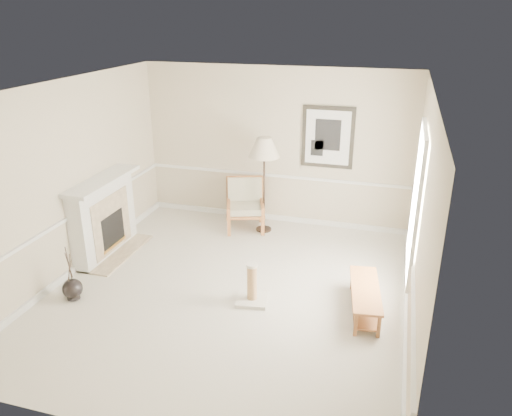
{
  "coord_description": "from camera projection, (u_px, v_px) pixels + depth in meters",
  "views": [
    {
      "loc": [
        2.14,
        -5.91,
        3.82
      ],
      "look_at": [
        0.22,
        0.7,
        1.05
      ],
      "focal_mm": 35.0,
      "sensor_mm": 36.0,
      "label": 1
    }
  ],
  "objects": [
    {
      "name": "floor_lamp",
      "position": [
        264.0,
        150.0,
        8.66
      ],
      "size": [
        0.57,
        0.57,
        1.75
      ],
      "rotation": [
        0.0,
        0.0,
        0.04
      ],
      "color": "black",
      "rests_on": "ground"
    },
    {
      "name": "bench",
      "position": [
        365.0,
        296.0,
        6.67
      ],
      "size": [
        0.54,
        1.28,
        0.35
      ],
      "rotation": [
        0.0,
        0.0,
        0.14
      ],
      "color": "#A16933",
      "rests_on": "ground"
    },
    {
      "name": "fireplace",
      "position": [
        104.0,
        217.0,
        8.15
      ],
      "size": [
        0.64,
        1.64,
        1.31
      ],
      "color": "white",
      "rests_on": "ground"
    },
    {
      "name": "armchair",
      "position": [
        245.0,
        202.0,
        9.21
      ],
      "size": [
        0.89,
        0.92,
        0.92
      ],
      "rotation": [
        0.0,
        0.0,
        0.33
      ],
      "color": "#A16933",
      "rests_on": "ground"
    },
    {
      "name": "ground",
      "position": [
        228.0,
        291.0,
        7.25
      ],
      "size": [
        5.5,
        5.5,
        0.0
      ],
      "primitive_type": "plane",
      "color": "silver",
      "rests_on": "ground"
    },
    {
      "name": "room",
      "position": [
        237.0,
        167.0,
        6.59
      ],
      "size": [
        5.04,
        5.54,
        2.92
      ],
      "color": "beige",
      "rests_on": "ground"
    },
    {
      "name": "floor_vase",
      "position": [
        73.0,
        289.0,
        7.0
      ],
      "size": [
        0.28,
        0.28,
        0.82
      ],
      "rotation": [
        0.0,
        0.0,
        -0.31
      ],
      "color": "black",
      "rests_on": "ground"
    },
    {
      "name": "scratching_post",
      "position": [
        252.0,
        290.0,
        6.91
      ],
      "size": [
        0.48,
        0.48,
        0.59
      ],
      "rotation": [
        0.0,
        0.0,
        0.16
      ],
      "color": "silver",
      "rests_on": "ground"
    }
  ]
}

